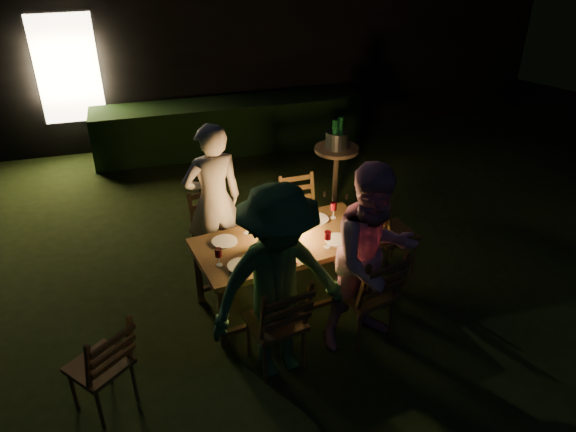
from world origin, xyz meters
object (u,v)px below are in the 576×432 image
object	(u,v)px
bottle_table	(262,234)
side_table	(337,154)
chair_spare	(104,380)
lantern	(288,223)
chair_far_left	(218,249)
person_opp_left	(278,285)
bottle_bucket_b	(340,135)
chair_end	(389,246)
chair_near_right	(366,307)
chair_near_left	(277,337)
person_opp_right	(373,259)
chair_far_right	(301,229)
ice_bucket	(337,140)
dining_table	(286,246)
person_house_side	(214,201)
bottle_bucket_a	(335,138)

from	to	relation	value
bottle_table	side_table	bearing A→B (deg)	53.40
chair_spare	lantern	distance (m)	2.14
chair_far_left	person_opp_left	world-z (taller)	person_opp_left
lantern	bottle_bucket_b	world-z (taller)	bottle_bucket_b
chair_far_left	chair_end	distance (m)	1.85
bottle_bucket_b	chair_end	bearing A→B (deg)	-90.67
chair_near_right	chair_near_left	bearing A→B (deg)	172.94
person_opp_right	lantern	distance (m)	0.96
chair_far_right	chair_end	bearing A→B (deg)	138.41
chair_far_right	ice_bucket	size ratio (longest dim) A/B	3.08
chair_spare	bottle_bucket_b	size ratio (longest dim) A/B	2.95
person_opp_right	bottle_bucket_b	size ratio (longest dim) A/B	5.58
side_table	dining_table	bearing A→B (deg)	-122.16
dining_table	ice_bucket	bearing A→B (deg)	47.84
chair_near_right	person_house_side	size ratio (longest dim) A/B	0.61
chair_far_right	side_table	xyz separation A→B (m)	(0.77, 1.02, 0.41)
chair_near_left	bottle_bucket_b	xyz separation A→B (m)	(1.54, 2.75, 0.63)
chair_far_right	bottle_table	xyz separation A→B (m)	(-0.66, -0.90, 0.59)
bottle_bucket_b	chair_far_left	bearing A→B (deg)	-145.64
dining_table	bottle_bucket_b	bearing A→B (deg)	47.31
chair_near_right	bottle_bucket_b	world-z (taller)	bottle_bucket_b
chair_near_right	person_opp_left	world-z (taller)	person_opp_left
chair_far_right	person_opp_left	distance (m)	1.98
side_table	bottle_bucket_b	bearing A→B (deg)	38.66
chair_near_left	side_table	world-z (taller)	chair_near_left
dining_table	side_table	distance (m)	2.22
dining_table	chair_spare	xyz separation A→B (m)	(-1.75, -0.94, -0.37)
person_opp_left	lantern	distance (m)	1.00
dining_table	chair_far_right	size ratio (longest dim) A/B	2.03
chair_end	side_table	xyz separation A→B (m)	(-0.03, 1.66, 0.37)
chair_near_right	person_house_side	world-z (taller)	person_house_side
chair_near_left	bottle_bucket_a	distance (m)	3.10
chair_far_left	chair_far_right	distance (m)	1.00
chair_near_left	chair_far_left	bearing A→B (deg)	88.26
chair_end	person_opp_right	xyz separation A→B (m)	(-0.62, -0.94, 0.58)
person_house_side	chair_spare	bearing A→B (deg)	44.93
chair_end	ice_bucket	world-z (taller)	chair_end
chair_far_left	chair_spare	world-z (taller)	chair_far_left
dining_table	person_opp_left	world-z (taller)	person_opp_left
person_opp_right	lantern	size ratio (longest dim) A/B	5.11
chair_near_left	lantern	distance (m)	1.12
person_opp_right	bottle_table	xyz separation A→B (m)	(-0.83, 0.69, -0.03)
chair_end	person_opp_right	bearing A→B (deg)	-44.52
bottle_table	ice_bucket	bearing A→B (deg)	53.40
bottle_bucket_a	chair_spare	bearing A→B (deg)	-136.13
side_table	ice_bucket	world-z (taller)	ice_bucket
chair_near_right	person_opp_right	xyz separation A→B (m)	(0.01, -0.05, 0.58)
chair_spare	bottle_bucket_b	xyz separation A→B (m)	(2.98, 2.85, 0.65)
chair_near_left	bottle_bucket_b	size ratio (longest dim) A/B	3.16
dining_table	chair_near_right	size ratio (longest dim) A/B	1.80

